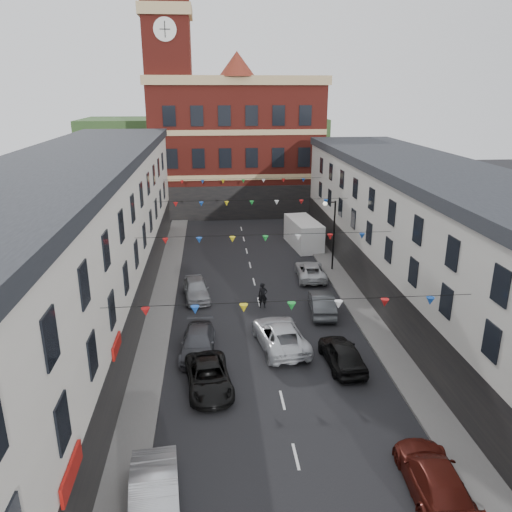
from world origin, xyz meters
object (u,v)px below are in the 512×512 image
object	(u,v)px
car_right_d	(342,354)
car_right_e	(322,303)
car_left_d	(198,343)
car_right_f	(310,271)
moving_car	(280,335)
white_van	(303,233)
street_lamp	(331,226)
car_left_b	(155,501)
car_left_e	(196,289)
car_right_c	(434,478)
car_left_c	(209,377)
pedestrian	(263,295)

from	to	relation	value
car_right_d	car_right_e	distance (m)	6.88
car_left_d	car_right_f	size ratio (longest dim) A/B	0.99
moving_car	white_van	world-z (taller)	white_van
street_lamp	white_van	size ratio (longest dim) A/B	1.00
car_left_b	car_left_e	size ratio (longest dim) A/B	1.12
car_right_d	car_left_e	bearing A→B (deg)	-54.93
car_right_e	car_right_d	bearing A→B (deg)	92.78
street_lamp	car_left_e	bearing A→B (deg)	-156.24
moving_car	car_left_b	bearing A→B (deg)	55.46
car_right_c	car_right_e	bearing A→B (deg)	-83.89
car_left_c	car_left_e	world-z (taller)	car_left_e
car_right_d	white_van	world-z (taller)	white_van
white_van	car_left_c	bearing A→B (deg)	-118.26
car_left_d	moving_car	xyz separation A→B (m)	(4.83, 0.38, 0.09)
pedestrian	moving_car	bearing A→B (deg)	-89.47
street_lamp	car_right_d	size ratio (longest dim) A/B	1.36
car_right_e	white_van	size ratio (longest dim) A/B	0.74
car_right_d	car_left_d	bearing A→B (deg)	-18.58
car_left_c	car_right_c	bearing A→B (deg)	-49.17
car_left_e	moving_car	distance (m)	9.27
car_left_d	white_van	world-z (taller)	white_van
car_left_c	car_left_e	size ratio (longest dim) A/B	1.08
car_left_e	car_right_c	distance (m)	21.66
car_right_f	car_right_d	bearing A→B (deg)	89.51
car_left_e	car_right_f	xyz separation A→B (m)	(9.10, 3.27, -0.09)
car_right_d	moving_car	distance (m)	3.98
car_left_d	car_right_e	world-z (taller)	car_right_e
car_left_e	car_right_d	distance (m)	13.12
car_left_b	car_right_e	bearing A→B (deg)	54.03
car_right_c	car_left_b	bearing A→B (deg)	5.10
car_left_c	pedestrian	size ratio (longest dim) A/B	2.59
street_lamp	car_right_d	xyz separation A→B (m)	(-2.82, -15.08, -3.15)
street_lamp	car_right_d	bearing A→B (deg)	-100.60
car_left_d	car_right_f	bearing A→B (deg)	55.48
car_right_d	car_right_f	size ratio (longest dim) A/B	0.94
car_left_d	car_right_d	size ratio (longest dim) A/B	1.06
car_left_b	moving_car	bearing A→B (deg)	57.43
street_lamp	pedestrian	world-z (taller)	street_lamp
car_right_c	pedestrian	xyz separation A→B (m)	(-4.64, 17.46, 0.20)
street_lamp	pedestrian	size ratio (longest dim) A/B	3.29
car_left_b	car_right_c	bearing A→B (deg)	-4.21
car_left_d	car_right_f	world-z (taller)	car_left_d
car_right_c	pedestrian	bearing A→B (deg)	-71.55
car_right_e	pedestrian	xyz separation A→B (m)	(-3.92, 1.27, 0.19)
car_left_b	car_left_d	bearing A→B (deg)	77.97
car_right_c	car_right_d	world-z (taller)	car_right_d
car_right_d	car_right_e	xyz separation A→B (m)	(0.37, 6.87, -0.03)
car_left_c	car_right_c	size ratio (longest dim) A/B	0.96
car_left_b	car_right_c	xyz separation A→B (m)	(10.32, 0.27, -0.09)
street_lamp	car_left_d	world-z (taller)	street_lamp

